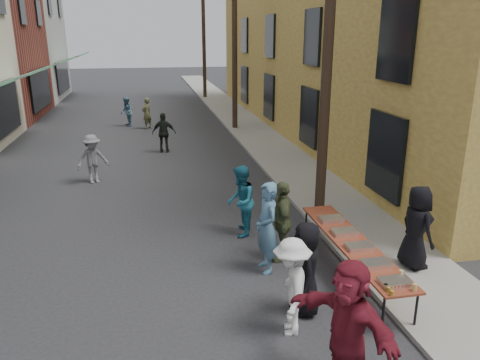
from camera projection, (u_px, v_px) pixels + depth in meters
name	position (u px, v px, depth m)	size (l,w,h in m)	color
ground	(158.00, 293.00, 8.78)	(120.00, 120.00, 0.00)	#28282B
sidewalk	(248.00, 128.00, 23.73)	(2.20, 60.00, 0.10)	gray
building_ochre	(377.00, 25.00, 22.44)	(10.00, 28.00, 10.00)	#A47C3A
utility_pole_near	(328.00, 40.00, 11.03)	(0.26, 0.26, 9.00)	#2D2116
utility_pole_mid	(235.00, 36.00, 22.25)	(0.26, 0.26, 9.00)	#2D2116
utility_pole_far	(204.00, 35.00, 33.47)	(0.26, 0.26, 9.00)	#2D2116
serving_table	(352.00, 244.00, 9.18)	(0.70, 4.00, 0.75)	maroon
catering_tray_sausage	(395.00, 282.00, 7.61)	(0.50, 0.33, 0.08)	maroon
catering_tray_foil_b	(376.00, 264.00, 8.22)	(0.50, 0.33, 0.08)	#B2B2B7
catering_tray_buns	(359.00, 246.00, 8.88)	(0.50, 0.33, 0.08)	tan
catering_tray_foil_d	(344.00, 232.00, 9.53)	(0.50, 0.33, 0.08)	#B2B2B7
catering_tray_buns_end	(331.00, 219.00, 10.18)	(0.50, 0.33, 0.08)	tan
condiment_jar_a	(392.00, 293.00, 7.29)	(0.07, 0.07, 0.08)	#A57F26
condiment_jar_b	(389.00, 290.00, 7.39)	(0.07, 0.07, 0.08)	#A57F26
condiment_jar_c	(386.00, 286.00, 7.48)	(0.07, 0.07, 0.08)	#A57F26
cup_stack	(415.00, 287.00, 7.41)	(0.08, 0.08, 0.12)	tan
guest_front_a	(306.00, 268.00, 7.95)	(0.82, 0.53, 1.67)	black
guest_front_b	(267.00, 228.00, 9.35)	(0.69, 0.45, 1.89)	teal
guest_front_c	(241.00, 201.00, 11.06)	(0.83, 0.65, 1.72)	teal
guest_front_d	(291.00, 287.00, 7.41)	(1.06, 0.61, 1.64)	white
guest_front_e	(282.00, 221.00, 9.85)	(1.03, 0.43, 1.75)	#535C35
guest_queue_back	(348.00, 324.00, 6.26)	(1.74, 0.55, 1.87)	maroon
server	(417.00, 227.00, 9.32)	(0.84, 0.55, 1.72)	black
passerby_left	(93.00, 159.00, 14.99)	(1.02, 0.59, 1.59)	slate
passerby_mid	(164.00, 133.00, 18.86)	(0.94, 0.39, 1.61)	black
passerby_right	(147.00, 113.00, 23.51)	(0.57, 0.38, 1.57)	brown
passerby_far	(127.00, 112.00, 24.13)	(0.73, 0.57, 1.51)	teal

